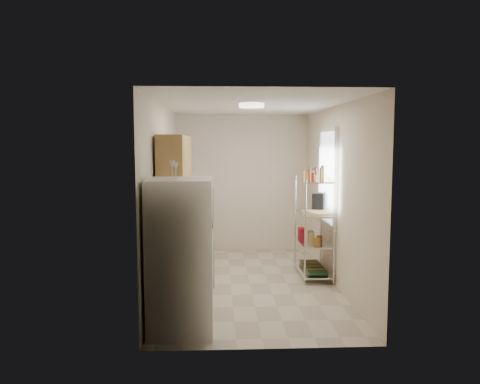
# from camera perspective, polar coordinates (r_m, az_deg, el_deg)

# --- Properties ---
(room) EXTENTS (2.52, 4.42, 2.62)m
(room) POSITION_cam_1_polar(r_m,az_deg,el_deg) (6.76, 1.20, -0.52)
(room) COLOR beige
(room) RESTS_ON ground
(counter_run) EXTENTS (0.63, 3.51, 0.90)m
(counter_run) POSITION_cam_1_polar(r_m,az_deg,el_deg) (7.33, -6.28, -6.75)
(counter_run) COLOR tan
(counter_run) RESTS_ON ground
(upper_cabinets) EXTENTS (0.33, 2.20, 0.72)m
(upper_cabinets) POSITION_cam_1_polar(r_m,az_deg,el_deg) (6.83, -7.73, 3.79)
(upper_cabinets) COLOR tan
(upper_cabinets) RESTS_ON room
(range_hood) EXTENTS (0.50, 0.60, 0.12)m
(range_hood) POSITION_cam_1_polar(r_m,az_deg,el_deg) (7.65, -6.76, 0.88)
(range_hood) COLOR #B7BABC
(range_hood) RESTS_ON room
(window) EXTENTS (0.06, 1.00, 1.46)m
(window) POSITION_cam_1_polar(r_m,az_deg,el_deg) (7.27, 10.69, 1.81)
(window) COLOR white
(window) RESTS_ON room
(bakers_rack) EXTENTS (0.45, 0.90, 1.73)m
(bakers_rack) POSITION_cam_1_polar(r_m,az_deg,el_deg) (7.21, 9.02, -1.71)
(bakers_rack) COLOR silver
(bakers_rack) RESTS_ON ground
(ceiling_dome) EXTENTS (0.34, 0.34, 0.05)m
(ceiling_dome) POSITION_cam_1_polar(r_m,az_deg,el_deg) (6.44, 1.41, 10.48)
(ceiling_dome) COLOR white
(ceiling_dome) RESTS_ON room
(refrigerator) EXTENTS (0.69, 0.69, 1.69)m
(refrigerator) POSITION_cam_1_polar(r_m,az_deg,el_deg) (5.18, -7.24, -7.74)
(refrigerator) COLOR white
(refrigerator) RESTS_ON ground
(wine_glass_a) EXTENTS (0.07, 0.07, 0.20)m
(wine_glass_a) POSITION_cam_1_polar(r_m,az_deg,el_deg) (4.98, -8.26, 2.70)
(wine_glass_a) COLOR silver
(wine_glass_a) RESTS_ON refrigerator
(wine_glass_b) EXTENTS (0.06, 0.06, 0.17)m
(wine_glass_b) POSITION_cam_1_polar(r_m,az_deg,el_deg) (5.08, -7.83, 2.61)
(wine_glass_b) COLOR silver
(wine_glass_b) RESTS_ON refrigerator
(rice_cooker) EXTENTS (0.26, 0.26, 0.21)m
(rice_cooker) POSITION_cam_1_polar(r_m,az_deg,el_deg) (7.06, -6.60, -2.70)
(rice_cooker) COLOR white
(rice_cooker) RESTS_ON counter_run
(frying_pan_large) EXTENTS (0.29, 0.29, 0.04)m
(frying_pan_large) POSITION_cam_1_polar(r_m,az_deg,el_deg) (7.83, -6.09, -2.45)
(frying_pan_large) COLOR black
(frying_pan_large) RESTS_ON counter_run
(frying_pan_small) EXTENTS (0.34, 0.34, 0.05)m
(frying_pan_small) POSITION_cam_1_polar(r_m,az_deg,el_deg) (7.67, -6.24, -2.60)
(frying_pan_small) COLOR black
(frying_pan_small) RESTS_ON counter_run
(cutting_board) EXTENTS (0.51, 0.58, 0.03)m
(cutting_board) POSITION_cam_1_polar(r_m,az_deg,el_deg) (7.13, 9.80, -2.48)
(cutting_board) COLOR tan
(cutting_board) RESTS_ON bakers_rack
(espresso_machine) EXTENTS (0.25, 0.30, 0.30)m
(espresso_machine) POSITION_cam_1_polar(r_m,az_deg,el_deg) (7.41, 9.55, -1.09)
(espresso_machine) COLOR black
(espresso_machine) RESTS_ON bakers_rack
(storage_bag) EXTENTS (0.11, 0.14, 0.15)m
(storage_bag) POSITION_cam_1_polar(r_m,az_deg,el_deg) (7.58, 7.55, -4.91)
(storage_bag) COLOR maroon
(storage_bag) RESTS_ON bakers_rack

